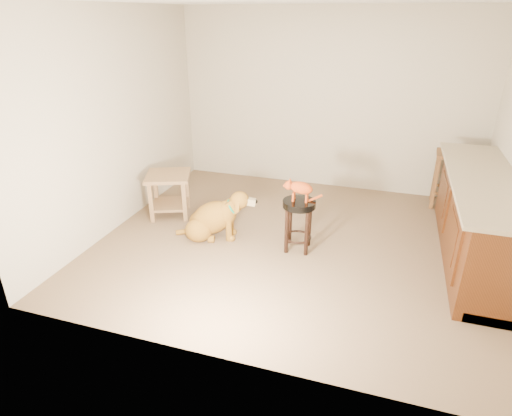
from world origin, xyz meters
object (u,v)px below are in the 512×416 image
(tabby_kitten, at_px, (299,188))
(wood_stool, at_px, (448,179))
(side_table, at_px, (169,188))
(golden_retriever, at_px, (213,219))
(padded_stool, at_px, (299,215))

(tabby_kitten, bearing_deg, wood_stool, 43.26)
(side_table, height_order, golden_retriever, golden_retriever)
(padded_stool, xyz_separation_m, wood_stool, (1.71, 1.82, -0.03))
(wood_stool, height_order, golden_retriever, wood_stool)
(golden_retriever, relative_size, tabby_kitten, 2.30)
(padded_stool, distance_m, side_table, 1.87)
(tabby_kitten, bearing_deg, side_table, 164.50)
(wood_stool, height_order, tabby_kitten, tabby_kitten)
(padded_stool, xyz_separation_m, side_table, (-1.83, 0.39, -0.05))
(wood_stool, height_order, side_table, wood_stool)
(golden_retriever, bearing_deg, padded_stool, -12.42)
(padded_stool, relative_size, golden_retriever, 0.61)
(wood_stool, xyz_separation_m, golden_retriever, (-2.74, -1.84, -0.16))
(side_table, relative_size, golden_retriever, 0.72)
(padded_stool, distance_m, tabby_kitten, 0.32)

